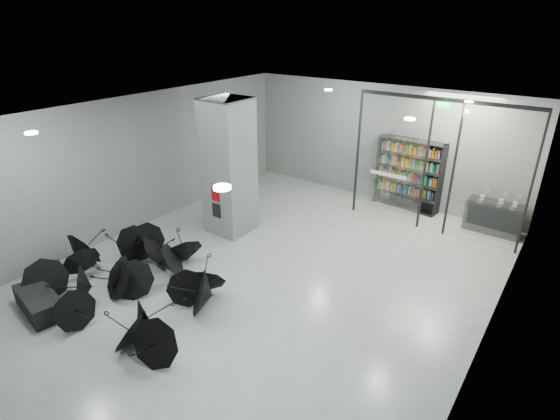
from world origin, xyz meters
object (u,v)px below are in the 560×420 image
Objects in this scene: bench at (39,302)px; bookshelf at (409,174)px; column at (229,167)px; shop_counter at (494,217)px; umbrella_cluster at (136,280)px.

bench is 11.29m from bookshelf.
column is 8.10m from shop_counter.
shop_counter is at bearing 53.33° from umbrella_cluster.
shop_counter is 0.29× the size of umbrella_cluster.
umbrella_cluster is at bearing -125.83° from shop_counter.
column is 4.18m from umbrella_cluster.
shop_counter is at bearing 1.28° from bookshelf.
bench is at bearing -107.14° from bookshelf.
bookshelf is at bearing 175.95° from shop_counter.
bench is at bearing -97.48° from column.
column reaches higher than shop_counter.
umbrella_cluster is (-3.35, -8.55, -0.89)m from bookshelf.
umbrella_cluster is at bearing -105.24° from bookshelf.
bookshelf is 9.23m from umbrella_cluster.
column is 5.90m from bench.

